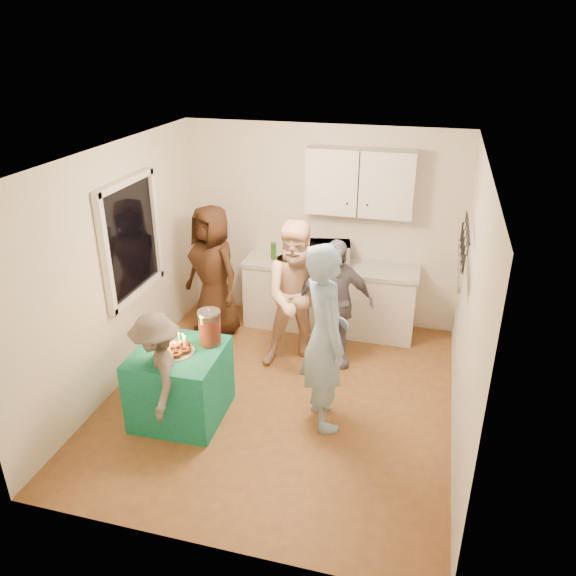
% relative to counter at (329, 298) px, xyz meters
% --- Properties ---
extents(floor, '(4.00, 4.00, 0.00)m').
position_rel_counter_xyz_m(floor, '(-0.20, -1.70, -0.43)').
color(floor, brown).
rests_on(floor, ground).
extents(ceiling, '(4.00, 4.00, 0.00)m').
position_rel_counter_xyz_m(ceiling, '(-0.20, -1.70, 2.17)').
color(ceiling, white).
rests_on(ceiling, floor).
extents(back_wall, '(3.60, 3.60, 0.00)m').
position_rel_counter_xyz_m(back_wall, '(-0.20, 0.30, 0.87)').
color(back_wall, silver).
rests_on(back_wall, floor).
extents(left_wall, '(4.00, 4.00, 0.00)m').
position_rel_counter_xyz_m(left_wall, '(-2.00, -1.70, 0.87)').
color(left_wall, silver).
rests_on(left_wall, floor).
extents(right_wall, '(4.00, 4.00, 0.00)m').
position_rel_counter_xyz_m(right_wall, '(1.60, -1.70, 0.87)').
color(right_wall, silver).
rests_on(right_wall, floor).
extents(window_night, '(0.04, 1.00, 1.20)m').
position_rel_counter_xyz_m(window_night, '(-1.97, -1.40, 1.12)').
color(window_night, black).
rests_on(window_night, left_wall).
extents(counter, '(2.20, 0.58, 0.86)m').
position_rel_counter_xyz_m(counter, '(0.00, 0.00, 0.00)').
color(counter, white).
rests_on(counter, floor).
extents(countertop, '(2.24, 0.62, 0.05)m').
position_rel_counter_xyz_m(countertop, '(0.00, -0.00, 0.46)').
color(countertop, beige).
rests_on(countertop, counter).
extents(upper_cabinet, '(1.30, 0.30, 0.80)m').
position_rel_counter_xyz_m(upper_cabinet, '(0.30, 0.15, 1.52)').
color(upper_cabinet, white).
rests_on(upper_cabinet, back_wall).
extents(pot_rack, '(0.12, 1.00, 0.60)m').
position_rel_counter_xyz_m(pot_rack, '(1.52, -1.00, 1.17)').
color(pot_rack, black).
rests_on(pot_rack, right_wall).
extents(microwave, '(0.57, 0.44, 0.28)m').
position_rel_counter_xyz_m(microwave, '(-0.02, 0.00, 0.62)').
color(microwave, white).
rests_on(microwave, countertop).
extents(party_table, '(0.87, 0.87, 0.76)m').
position_rel_counter_xyz_m(party_table, '(-1.08, -2.24, -0.05)').
color(party_table, '#127C5A').
rests_on(party_table, floor).
extents(donut_cake, '(0.38, 0.38, 0.18)m').
position_rel_counter_xyz_m(donut_cake, '(-1.10, -2.26, 0.42)').
color(donut_cake, '#381C0C').
rests_on(donut_cake, party_table).
extents(punch_jar, '(0.22, 0.22, 0.34)m').
position_rel_counter_xyz_m(punch_jar, '(-0.83, -2.02, 0.50)').
color(punch_jar, '#BA2C0E').
rests_on(punch_jar, party_table).
extents(man_birthday, '(0.73, 0.83, 1.91)m').
position_rel_counter_xyz_m(man_birthday, '(0.33, -1.95, 0.53)').
color(man_birthday, '#96BBDB').
rests_on(man_birthday, floor).
extents(woman_back_left, '(1.00, 0.86, 1.72)m').
position_rel_counter_xyz_m(woman_back_left, '(-1.40, -0.50, 0.43)').
color(woman_back_left, '#552F18').
rests_on(woman_back_left, floor).
extents(woman_back_center, '(1.03, 0.91, 1.77)m').
position_rel_counter_xyz_m(woman_back_center, '(-0.17, -0.97, 0.45)').
color(woman_back_center, '#EB9D7B').
rests_on(woman_back_center, floor).
extents(woman_back_right, '(0.98, 0.63, 1.56)m').
position_rel_counter_xyz_m(woman_back_right, '(0.21, -0.85, 0.35)').
color(woman_back_right, black).
rests_on(woman_back_right, floor).
extents(child_near_left, '(0.82, 0.95, 1.28)m').
position_rel_counter_xyz_m(child_near_left, '(-1.16, -2.51, 0.21)').
color(child_near_left, '#584D46').
rests_on(child_near_left, floor).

